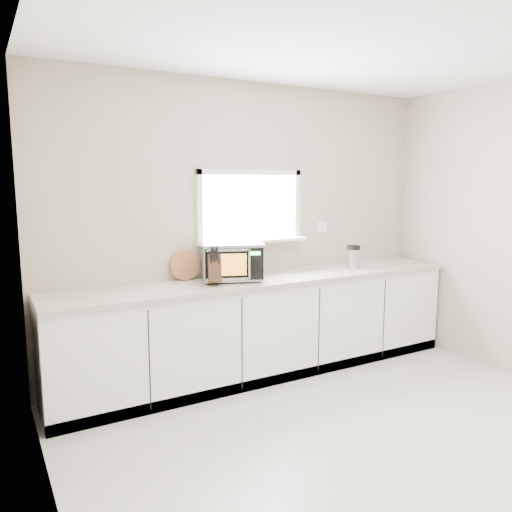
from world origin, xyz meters
TOP-DOWN VIEW (x-y plane):
  - ground at (0.00, 0.00)m, footprint 4.00×4.00m
  - back_wall at (0.00, 2.00)m, footprint 4.00×0.17m
  - cabinets at (0.00, 1.70)m, footprint 3.92×0.60m
  - countertop at (0.00, 1.69)m, footprint 3.92×0.64m
  - microwave at (-0.32, 1.74)m, footprint 0.62×0.56m
  - knife_block at (-0.54, 1.63)m, footprint 0.17×0.25m
  - cutting_board at (-0.69, 1.94)m, footprint 0.27×0.06m
  - coffee_grinder at (1.01, 1.67)m, footprint 0.16×0.16m

SIDE VIEW (x-z plane):
  - ground at x=0.00m, z-range 0.00..0.00m
  - cabinets at x=0.00m, z-range 0.00..0.88m
  - countertop at x=0.00m, z-range 0.88..0.92m
  - coffee_grinder at x=1.01m, z-range 0.92..1.16m
  - cutting_board at x=-0.69m, z-range 0.92..1.19m
  - knife_block at x=-0.54m, z-range 0.90..1.22m
  - microwave at x=-0.32m, z-range 0.93..1.26m
  - back_wall at x=0.00m, z-range 0.01..2.71m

